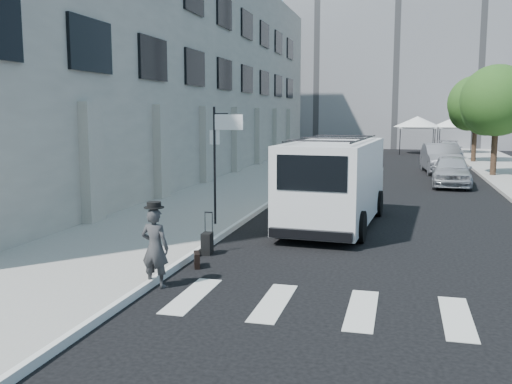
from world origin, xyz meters
The scene contains 16 objects.
ground centered at (0.00, 0.00, 0.00)m, with size 120.00×120.00×0.00m, color black.
sidewalk_left centered at (-4.25, 16.00, 0.07)m, with size 4.50×48.00×0.15m, color gray.
building_left centered at (-11.50, 18.00, 6.00)m, with size 10.00×44.00×12.00m, color gray.
building_far centered at (2.00, 50.00, 12.50)m, with size 22.00×12.00×25.00m, color slate.
sign_pole centered at (-2.36, 3.20, 2.65)m, with size 1.03×0.07×3.50m.
tree_near centered at (7.50, 20.15, 3.97)m, with size 3.80×3.83×6.03m.
tree_far centered at (7.50, 29.15, 3.97)m, with size 3.80×3.83×6.03m.
tent_left centered at (4.00, 38.00, 2.71)m, with size 4.00×4.00×3.20m.
tent_right centered at (7.20, 38.50, 2.71)m, with size 4.00×4.00×3.20m.
businessman centered at (-1.90, -2.66, 0.81)m, with size 0.59×0.39×1.61m, color #343436.
briefcase centered at (-1.62, -1.05, 0.17)m, with size 0.12×0.44×0.34m, color black.
suitcase centered at (-1.79, 0.14, 0.28)m, with size 0.26×0.39×1.04m.
cargo_van centered at (0.82, 4.74, 1.34)m, with size 2.85×7.14×2.61m.
parked_car_a centered at (5.11, 15.58, 0.75)m, with size 1.76×4.39×1.49m, color #A7A9AF.
parked_car_b centered at (5.00, 21.73, 0.85)m, with size 1.80×5.18×1.71m, color slate.
parked_car_c centered at (6.29, 33.22, 0.67)m, with size 1.87×4.60×1.33m, color #A4A7AC.
Camera 1 is at (2.79, -12.88, 3.46)m, focal length 40.00 mm.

